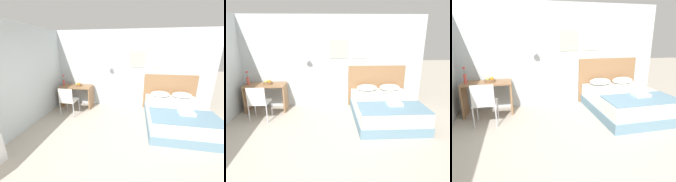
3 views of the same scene
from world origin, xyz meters
The scene contains 12 objects.
ground_plane centered at (0.00, 0.00, 0.00)m, with size 24.00×24.00×0.00m, color #B2A899.
wall_back centered at (0.01, 2.74, 1.33)m, with size 5.72×0.31×2.65m.
bed centered at (1.48, 1.62, 0.26)m, with size 1.58×2.07×0.53m.
headboard centered at (1.48, 2.68, 0.61)m, with size 1.70×0.06×1.22m.
pillow_left centered at (1.15, 2.41, 0.62)m, with size 0.59×0.39×0.18m.
pillow_right centered at (1.82, 2.41, 0.62)m, with size 0.59×0.39×0.18m.
throw_blanket centered at (1.48, 1.02, 0.54)m, with size 1.54×0.83×0.02m.
folded_towel_near_foot centered at (1.56, 1.16, 0.59)m, with size 0.34×0.27×0.06m.
desk centered at (-1.73, 2.36, 0.53)m, with size 1.11×0.58×0.78m.
desk_chair centered at (-1.72, 1.65, 0.54)m, with size 0.47×0.47×0.90m.
fruit_bowl centered at (-1.66, 2.38, 0.82)m, with size 0.25×0.25×0.12m.
flower_vase centered at (-2.18, 2.34, 0.93)m, with size 0.06×0.06×0.38m.
Camera 3 is at (-1.04, -2.48, 1.84)m, focal length 32.00 mm.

